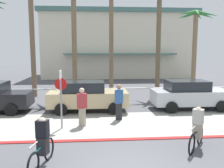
{
  "coord_description": "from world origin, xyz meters",
  "views": [
    {
      "loc": [
        -0.84,
        -6.68,
        3.4
      ],
      "look_at": [
        0.15,
        6.0,
        1.64
      ],
      "focal_mm": 38.91,
      "sensor_mm": 36.0,
      "label": 1
    }
  ],
  "objects_px": {
    "palm_tree_3": "(74,19)",
    "palm_tree_4": "(112,9)",
    "stop_sign_bike_lane": "(61,91)",
    "pedestrian_1": "(82,109)",
    "palm_tree_2": "(31,13)",
    "car_tan_2": "(87,96)",
    "cyclist_teal_0": "(42,144)",
    "car_silver_3": "(190,94)",
    "cyclist_black_1": "(197,129)",
    "pedestrian_0": "(119,104)",
    "palm_tree_5": "(159,20)",
    "palm_tree_6": "(195,31)"
  },
  "relations": [
    {
      "from": "cyclist_black_1",
      "to": "palm_tree_3",
      "type": "bearing_deg",
      "value": 116.21
    },
    {
      "from": "palm_tree_2",
      "to": "palm_tree_4",
      "type": "xyz_separation_m",
      "value": [
        5.9,
        2.01,
        0.71
      ]
    },
    {
      "from": "car_silver_3",
      "to": "cyclist_black_1",
      "type": "distance_m",
      "value": 5.93
    },
    {
      "from": "car_tan_2",
      "to": "car_silver_3",
      "type": "bearing_deg",
      "value": 0.03
    },
    {
      "from": "palm_tree_2",
      "to": "cyclist_teal_0",
      "type": "relative_size",
      "value": 4.5
    },
    {
      "from": "palm_tree_3",
      "to": "cyclist_teal_0",
      "type": "xyz_separation_m",
      "value": [
        -0.21,
        -10.89,
        -4.95
      ]
    },
    {
      "from": "stop_sign_bike_lane",
      "to": "pedestrian_0",
      "type": "bearing_deg",
      "value": 23.4
    },
    {
      "from": "palm_tree_4",
      "to": "cyclist_black_1",
      "type": "height_order",
      "value": "palm_tree_4"
    },
    {
      "from": "car_silver_3",
      "to": "pedestrian_0",
      "type": "relative_size",
      "value": 2.48
    },
    {
      "from": "palm_tree_4",
      "to": "palm_tree_6",
      "type": "xyz_separation_m",
      "value": [
        6.48,
        -1.35,
        -1.79
      ]
    },
    {
      "from": "palm_tree_4",
      "to": "palm_tree_6",
      "type": "bearing_deg",
      "value": -11.79
    },
    {
      "from": "car_silver_3",
      "to": "palm_tree_2",
      "type": "bearing_deg",
      "value": 154.71
    },
    {
      "from": "pedestrian_0",
      "to": "cyclist_teal_0",
      "type": "bearing_deg",
      "value": -120.87
    },
    {
      "from": "cyclist_teal_0",
      "to": "pedestrian_1",
      "type": "distance_m",
      "value": 3.89
    },
    {
      "from": "cyclist_teal_0",
      "to": "cyclist_black_1",
      "type": "distance_m",
      "value": 5.19
    },
    {
      "from": "palm_tree_5",
      "to": "stop_sign_bike_lane",
      "type": "bearing_deg",
      "value": -128.2
    },
    {
      "from": "cyclist_teal_0",
      "to": "cyclist_black_1",
      "type": "xyz_separation_m",
      "value": [
        5.11,
        0.95,
        0.0
      ]
    },
    {
      "from": "palm_tree_4",
      "to": "palm_tree_6",
      "type": "distance_m",
      "value": 6.85
    },
    {
      "from": "palm_tree_6",
      "to": "cyclist_teal_0",
      "type": "relative_size",
      "value": 3.65
    },
    {
      "from": "palm_tree_2",
      "to": "palm_tree_4",
      "type": "relative_size",
      "value": 0.88
    },
    {
      "from": "stop_sign_bike_lane",
      "to": "cyclist_teal_0",
      "type": "height_order",
      "value": "stop_sign_bike_lane"
    },
    {
      "from": "pedestrian_1",
      "to": "palm_tree_5",
      "type": "bearing_deg",
      "value": 54.83
    },
    {
      "from": "palm_tree_4",
      "to": "palm_tree_6",
      "type": "relative_size",
      "value": 1.4
    },
    {
      "from": "palm_tree_3",
      "to": "palm_tree_4",
      "type": "bearing_deg",
      "value": 39.56
    },
    {
      "from": "cyclist_teal_0",
      "to": "palm_tree_5",
      "type": "bearing_deg",
      "value": 60.6
    },
    {
      "from": "stop_sign_bike_lane",
      "to": "palm_tree_3",
      "type": "distance_m",
      "value": 8.42
    },
    {
      "from": "palm_tree_3",
      "to": "palm_tree_2",
      "type": "bearing_deg",
      "value": 173.67
    },
    {
      "from": "car_tan_2",
      "to": "cyclist_black_1",
      "type": "xyz_separation_m",
      "value": [
        3.96,
        -5.58,
        -0.18
      ]
    },
    {
      "from": "pedestrian_0",
      "to": "palm_tree_2",
      "type": "bearing_deg",
      "value": 130.18
    },
    {
      "from": "palm_tree_2",
      "to": "car_tan_2",
      "type": "distance_m",
      "value": 8.03
    },
    {
      "from": "pedestrian_0",
      "to": "pedestrian_1",
      "type": "xyz_separation_m",
      "value": [
        -1.75,
        -0.85,
        -0.01
      ]
    },
    {
      "from": "pedestrian_0",
      "to": "stop_sign_bike_lane",
      "type": "bearing_deg",
      "value": -156.6
    },
    {
      "from": "palm_tree_2",
      "to": "palm_tree_5",
      "type": "xyz_separation_m",
      "value": [
        9.41,
        0.43,
        -0.31
      ]
    },
    {
      "from": "car_tan_2",
      "to": "cyclist_black_1",
      "type": "relative_size",
      "value": 2.93
    },
    {
      "from": "palm_tree_3",
      "to": "car_tan_2",
      "type": "xyz_separation_m",
      "value": [
        0.94,
        -4.36,
        -4.78
      ]
    },
    {
      "from": "palm_tree_3",
      "to": "pedestrian_1",
      "type": "xyz_separation_m",
      "value": [
        0.79,
        -7.14,
        -4.83
      ]
    },
    {
      "from": "palm_tree_2",
      "to": "pedestrian_0",
      "type": "bearing_deg",
      "value": -49.82
    },
    {
      "from": "cyclist_teal_0",
      "to": "pedestrian_0",
      "type": "bearing_deg",
      "value": 59.13
    },
    {
      "from": "palm_tree_4",
      "to": "car_silver_3",
      "type": "relative_size",
      "value": 2.08
    },
    {
      "from": "cyclist_teal_0",
      "to": "car_tan_2",
      "type": "bearing_deg",
      "value": 80.0
    },
    {
      "from": "car_tan_2",
      "to": "pedestrian_0",
      "type": "bearing_deg",
      "value": -50.33
    },
    {
      "from": "palm_tree_3",
      "to": "palm_tree_5",
      "type": "bearing_deg",
      "value": 6.86
    },
    {
      "from": "car_silver_3",
      "to": "pedestrian_0",
      "type": "xyz_separation_m",
      "value": [
        -4.34,
        -1.93,
        -0.04
      ]
    },
    {
      "from": "palm_tree_3",
      "to": "palm_tree_5",
      "type": "distance_m",
      "value": 6.4
    },
    {
      "from": "stop_sign_bike_lane",
      "to": "car_tan_2",
      "type": "xyz_separation_m",
      "value": [
        1.03,
        3.07,
        -0.81
      ]
    },
    {
      "from": "car_tan_2",
      "to": "cyclist_teal_0",
      "type": "relative_size",
      "value": 2.45
    },
    {
      "from": "palm_tree_5",
      "to": "pedestrian_1",
      "type": "xyz_separation_m",
      "value": [
        -5.57,
        -7.9,
        -4.89
      ]
    },
    {
      "from": "car_tan_2",
      "to": "pedestrian_0",
      "type": "xyz_separation_m",
      "value": [
        1.6,
        -1.93,
        -0.04
      ]
    },
    {
      "from": "cyclist_black_1",
      "to": "pedestrian_1",
      "type": "height_order",
      "value": "pedestrian_1"
    },
    {
      "from": "cyclist_black_1",
      "to": "palm_tree_4",
      "type": "bearing_deg",
      "value": 99.48
    }
  ]
}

